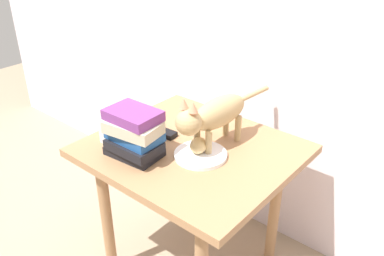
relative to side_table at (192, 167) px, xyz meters
name	(u,v)px	position (x,y,z in m)	size (l,w,h in m)	color
side_table	(192,167)	(0.00, 0.00, 0.00)	(0.72, 0.64, 0.59)	#9E724C
plate	(201,155)	(0.06, -0.03, 0.09)	(0.19, 0.19, 0.01)	white
bread_roll	(198,145)	(0.05, -0.03, 0.12)	(0.08, 0.06, 0.05)	#E0BC7A
cat	(214,115)	(0.06, 0.05, 0.22)	(0.12, 0.48, 0.23)	tan
book_stack	(134,134)	(-0.12, -0.17, 0.17)	(0.21, 0.15, 0.17)	black
candle_jar	(108,131)	(-0.28, -0.16, 0.12)	(0.07, 0.07, 0.08)	silver
tv_remote	(159,131)	(-0.17, 0.00, 0.10)	(0.15, 0.04, 0.02)	black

